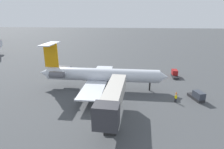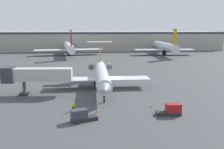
# 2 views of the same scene
# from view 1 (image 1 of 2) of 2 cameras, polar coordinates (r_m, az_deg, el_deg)

# --- Properties ---
(ground_plane) EXTENTS (400.00, 400.00, 0.10)m
(ground_plane) POSITION_cam_1_polar(r_m,az_deg,el_deg) (46.74, -4.03, -2.77)
(ground_plane) COLOR #424447
(regional_jet) EXTENTS (22.53, 29.59, 10.27)m
(regional_jet) POSITION_cam_1_polar(r_m,az_deg,el_deg) (42.48, -4.02, 0.04)
(regional_jet) COLOR silver
(regional_jet) RESTS_ON ground_plane
(jet_bridge) EXTENTS (14.43, 3.76, 5.97)m
(jet_bridge) POSITION_cam_1_polar(r_m,az_deg,el_deg) (28.11, 0.14, -7.72)
(jet_bridge) COLOR #B7B2A8
(jet_bridge) RESTS_ON ground_plane
(ground_crew_marshaller) EXTENTS (0.47, 0.41, 1.69)m
(ground_crew_marshaller) POSITION_cam_1_polar(r_m,az_deg,el_deg) (38.65, 18.91, -6.88)
(ground_crew_marshaller) COLOR black
(ground_crew_marshaller) RESTS_ON ground_plane
(baggage_tug_lead) EXTENTS (4.04, 1.53, 1.90)m
(baggage_tug_lead) POSITION_cam_1_polar(r_m,az_deg,el_deg) (53.94, 18.62, 0.16)
(baggage_tug_lead) COLOR #262628
(baggage_tug_lead) RESTS_ON ground_plane
(baggage_tug_trailing) EXTENTS (4.24, 2.53, 1.90)m
(baggage_tug_trailing) POSITION_cam_1_polar(r_m,az_deg,el_deg) (41.29, 24.65, -6.01)
(baggage_tug_trailing) COLOR #262628
(baggage_tug_trailing) RESTS_ON ground_plane
(traffic_cone_near) EXTENTS (0.36, 0.36, 0.55)m
(traffic_cone_near) POSITION_cam_1_polar(r_m,az_deg,el_deg) (51.31, 14.49, -1.02)
(traffic_cone_near) COLOR orange
(traffic_cone_near) RESTS_ON ground_plane
(traffic_cone_mid) EXTENTS (0.36, 0.36, 0.55)m
(traffic_cone_mid) POSITION_cam_1_polar(r_m,az_deg,el_deg) (42.67, 19.08, -5.38)
(traffic_cone_mid) COLOR orange
(traffic_cone_mid) RESTS_ON ground_plane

